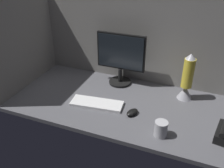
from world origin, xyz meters
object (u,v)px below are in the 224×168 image
(mug_steel, at_px, (161,129))
(lava_lamp, at_px, (187,80))
(keyboard, at_px, (97,103))
(mouse, at_px, (132,112))
(monitor, at_px, (121,57))

(mug_steel, distance_m, lava_lamp, 0.49)
(mug_steel, bearing_deg, keyboard, 162.44)
(mouse, height_order, lava_lamp, lava_lamp)
(monitor, bearing_deg, mug_steel, -49.49)
(monitor, bearing_deg, mouse, -59.63)
(mouse, bearing_deg, mug_steel, -9.12)
(mouse, distance_m, lava_lamp, 0.47)
(monitor, bearing_deg, lava_lamp, -4.96)
(keyboard, bearing_deg, lava_lamp, 22.34)
(keyboard, bearing_deg, mug_steel, -24.56)
(mouse, bearing_deg, monitor, 143.21)
(keyboard, relative_size, lava_lamp, 1.04)
(monitor, distance_m, lava_lamp, 0.53)
(mug_steel, height_order, lava_lamp, lava_lamp)
(mouse, height_order, mug_steel, mug_steel)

